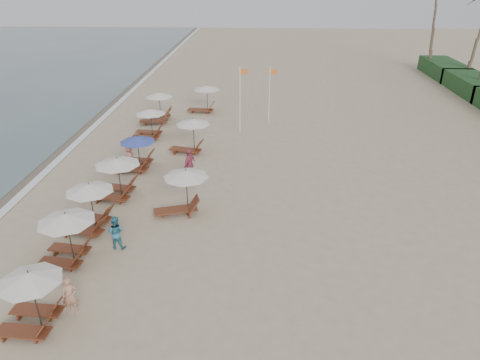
{
  "coord_description": "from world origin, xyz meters",
  "views": [
    {
      "loc": [
        1.54,
        -13.4,
        10.98
      ],
      "look_at": [
        0.59,
        6.5,
        1.3
      ],
      "focal_mm": 32.76,
      "sensor_mm": 36.0,
      "label": 1
    }
  ],
  "objects_px": {
    "beachgoer_far_a": "(190,164)",
    "beachgoer_mid_a": "(116,232)",
    "flag_pole_near": "(240,97)",
    "inland_station_1": "(189,133)",
    "lounger_station_2": "(87,208)",
    "lounger_station_4": "(134,154)",
    "beachgoer_far_b": "(129,157)",
    "inland_station_2": "(204,97)",
    "beachgoer_near": "(70,296)",
    "inland_station_0": "(181,189)",
    "lounger_station_3": "(115,177)",
    "lounger_station_0": "(29,300)",
    "lounger_station_6": "(156,109)",
    "lounger_station_5": "(148,124)"
  },
  "relations": [
    {
      "from": "lounger_station_6",
      "to": "beachgoer_far_a",
      "type": "height_order",
      "value": "lounger_station_6"
    },
    {
      "from": "beachgoer_mid_a",
      "to": "lounger_station_3",
      "type": "bearing_deg",
      "value": -69.7
    },
    {
      "from": "beachgoer_near",
      "to": "beachgoer_far_a",
      "type": "distance_m",
      "value": 11.34
    },
    {
      "from": "inland_station_0",
      "to": "beachgoer_far_a",
      "type": "bearing_deg",
      "value": 92.59
    },
    {
      "from": "inland_station_1",
      "to": "beachgoer_mid_a",
      "type": "xyz_separation_m",
      "value": [
        -1.53,
        -11.04,
        -0.55
      ]
    },
    {
      "from": "beachgoer_far_b",
      "to": "lounger_station_0",
      "type": "bearing_deg",
      "value": -172.33
    },
    {
      "from": "beachgoer_far_a",
      "to": "flag_pole_near",
      "type": "relative_size",
      "value": 0.37
    },
    {
      "from": "lounger_station_0",
      "to": "beachgoer_near",
      "type": "bearing_deg",
      "value": 34.19
    },
    {
      "from": "lounger_station_0",
      "to": "lounger_station_5",
      "type": "height_order",
      "value": "lounger_station_0"
    },
    {
      "from": "lounger_station_3",
      "to": "beachgoer_far_b",
      "type": "bearing_deg",
      "value": 94.22
    },
    {
      "from": "beachgoer_near",
      "to": "beachgoer_mid_a",
      "type": "height_order",
      "value": "beachgoer_mid_a"
    },
    {
      "from": "lounger_station_5",
      "to": "inland_station_0",
      "type": "height_order",
      "value": "inland_station_0"
    },
    {
      "from": "lounger_station_0",
      "to": "beachgoer_mid_a",
      "type": "xyz_separation_m",
      "value": [
        1.4,
        4.72,
        -0.38
      ]
    },
    {
      "from": "lounger_station_2",
      "to": "lounger_station_5",
      "type": "distance_m",
      "value": 12.14
    },
    {
      "from": "lounger_station_3",
      "to": "inland_station_1",
      "type": "relative_size",
      "value": 0.95
    },
    {
      "from": "beachgoer_near",
      "to": "beachgoer_mid_a",
      "type": "xyz_separation_m",
      "value": [
        0.37,
        4.02,
        0.02
      ]
    },
    {
      "from": "inland_station_2",
      "to": "beachgoer_far_b",
      "type": "xyz_separation_m",
      "value": [
        -3.06,
        -11.76,
        -0.5
      ]
    },
    {
      "from": "lounger_station_4",
      "to": "beachgoer_far_b",
      "type": "bearing_deg",
      "value": -154.14
    },
    {
      "from": "lounger_station_2",
      "to": "lounger_station_4",
      "type": "height_order",
      "value": "lounger_station_2"
    },
    {
      "from": "lounger_station_0",
      "to": "lounger_station_4",
      "type": "distance_m",
      "value": 13.04
    },
    {
      "from": "beachgoer_far_a",
      "to": "inland_station_1",
      "type": "bearing_deg",
      "value": -148.6
    },
    {
      "from": "beachgoer_mid_a",
      "to": "flag_pole_near",
      "type": "height_order",
      "value": "flag_pole_near"
    },
    {
      "from": "lounger_station_0",
      "to": "lounger_station_3",
      "type": "distance_m",
      "value": 9.39
    },
    {
      "from": "beachgoer_far_b",
      "to": "beachgoer_near",
      "type": "bearing_deg",
      "value": -167.48
    },
    {
      "from": "lounger_station_6",
      "to": "inland_station_0",
      "type": "distance_m",
      "value": 14.77
    },
    {
      "from": "lounger_station_4",
      "to": "lounger_station_6",
      "type": "distance_m",
      "value": 8.95
    },
    {
      "from": "inland_station_0",
      "to": "lounger_station_3",
      "type": "bearing_deg",
      "value": 157.6
    },
    {
      "from": "flag_pole_near",
      "to": "beachgoer_near",
      "type": "bearing_deg",
      "value": -104.77
    },
    {
      "from": "lounger_station_0",
      "to": "inland_station_1",
      "type": "height_order",
      "value": "lounger_station_0"
    },
    {
      "from": "flag_pole_near",
      "to": "beachgoer_far_b",
      "type": "bearing_deg",
      "value": -132.75
    },
    {
      "from": "inland_station_1",
      "to": "lounger_station_0",
      "type": "bearing_deg",
      "value": -100.53
    },
    {
      "from": "lounger_station_5",
      "to": "beachgoer_far_b",
      "type": "distance_m",
      "value": 5.46
    },
    {
      "from": "flag_pole_near",
      "to": "inland_station_1",
      "type": "bearing_deg",
      "value": -127.91
    },
    {
      "from": "lounger_station_2",
      "to": "beachgoer_near",
      "type": "relative_size",
      "value": 1.75
    },
    {
      "from": "flag_pole_near",
      "to": "inland_station_2",
      "type": "bearing_deg",
      "value": 123.85
    },
    {
      "from": "beachgoer_far_a",
      "to": "beachgoer_mid_a",
      "type": "bearing_deg",
      "value": 6.04
    },
    {
      "from": "inland_station_0",
      "to": "beachgoer_near",
      "type": "bearing_deg",
      "value": -110.56
    },
    {
      "from": "inland_station_2",
      "to": "beachgoer_mid_a",
      "type": "bearing_deg",
      "value": -93.92
    },
    {
      "from": "inland_station_1",
      "to": "beachgoer_far_b",
      "type": "distance_m",
      "value": 4.33
    },
    {
      "from": "inland_station_2",
      "to": "flag_pole_near",
      "type": "distance_m",
      "value": 6.07
    },
    {
      "from": "beachgoer_far_a",
      "to": "beachgoer_far_b",
      "type": "bearing_deg",
      "value": -83.8
    },
    {
      "from": "beachgoer_mid_a",
      "to": "inland_station_2",
      "type": "bearing_deg",
      "value": -90.62
    },
    {
      "from": "lounger_station_3",
      "to": "lounger_station_6",
      "type": "relative_size",
      "value": 0.99
    },
    {
      "from": "inland_station_0",
      "to": "beachgoer_mid_a",
      "type": "bearing_deg",
      "value": -126.41
    },
    {
      "from": "beachgoer_near",
      "to": "beachgoer_far_b",
      "type": "bearing_deg",
      "value": 81.66
    },
    {
      "from": "lounger_station_4",
      "to": "beachgoer_near",
      "type": "height_order",
      "value": "lounger_station_4"
    },
    {
      "from": "inland_station_0",
      "to": "beachgoer_near",
      "type": "height_order",
      "value": "inland_station_0"
    },
    {
      "from": "lounger_station_4",
      "to": "beachgoer_mid_a",
      "type": "distance_m",
      "value": 8.44
    },
    {
      "from": "inland_station_0",
      "to": "lounger_station_0",
      "type": "bearing_deg",
      "value": -115.27
    },
    {
      "from": "lounger_station_3",
      "to": "inland_station_1",
      "type": "bearing_deg",
      "value": 65.05
    }
  ]
}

